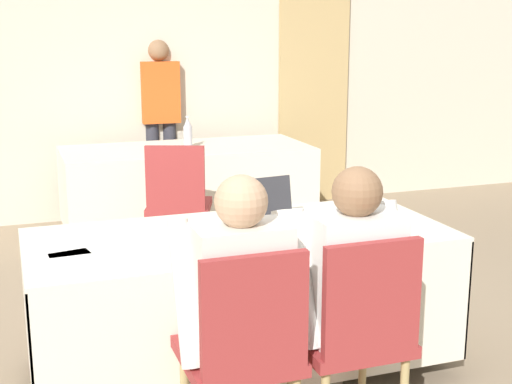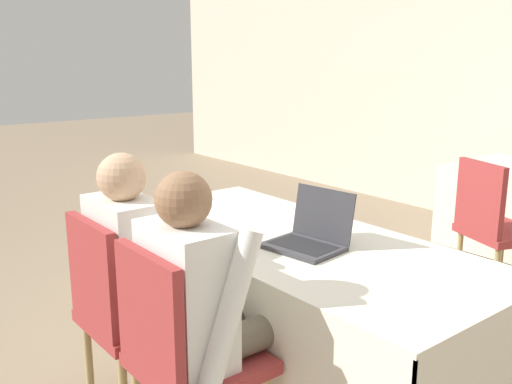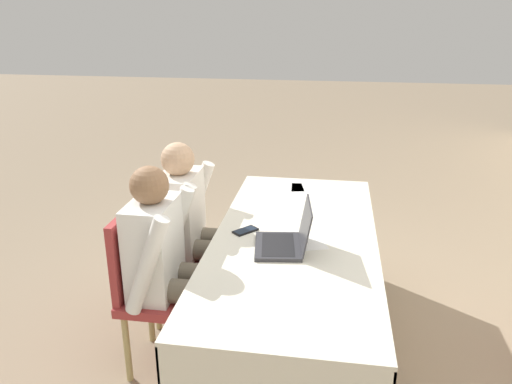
# 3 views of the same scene
# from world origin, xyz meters

# --- Properties ---
(ground_plane) EXTENTS (24.00, 24.00, 0.00)m
(ground_plane) POSITION_xyz_m (0.00, 0.00, 0.00)
(ground_plane) COLOR gray
(conference_table_near) EXTENTS (2.02, 0.89, 0.73)m
(conference_table_near) POSITION_xyz_m (0.00, 0.00, 0.57)
(conference_table_near) COLOR silver
(conference_table_near) RESTS_ON ground_plane
(laptop) EXTENTS (0.35, 0.32, 0.25)m
(laptop) POSITION_xyz_m (0.15, -0.04, 0.78)
(laptop) COLOR #333338
(laptop) RESTS_ON conference_table_near
(cell_phone) EXTENTS (0.15, 0.15, 0.01)m
(cell_phone) POSITION_xyz_m (-0.03, -0.28, 0.74)
(cell_phone) COLOR black
(cell_phone) RESTS_ON conference_table_near
(paper_beside_laptop) EXTENTS (0.23, 0.31, 0.00)m
(paper_beside_laptop) POSITION_xyz_m (-0.80, 0.06, 0.73)
(paper_beside_laptop) COLOR white
(paper_beside_laptop) RESTS_ON conference_table_near
(paper_centre_table) EXTENTS (0.30, 0.35, 0.00)m
(paper_centre_table) POSITION_xyz_m (0.07, 0.02, 0.73)
(paper_centre_table) COLOR white
(paper_centre_table) RESTS_ON conference_table_near
(paper_left_edge) EXTENTS (0.26, 0.33, 0.00)m
(paper_left_edge) POSITION_xyz_m (-0.81, -0.16, 0.73)
(paper_left_edge) COLOR white
(paper_left_edge) RESTS_ON conference_table_near
(chair_near_left) EXTENTS (0.44, 0.44, 0.91)m
(chair_near_left) POSITION_xyz_m (-0.24, -0.75, 0.51)
(chair_near_left) COLOR tan
(chair_near_left) RESTS_ON ground_plane
(chair_near_right) EXTENTS (0.44, 0.44, 0.91)m
(chair_near_right) POSITION_xyz_m (0.24, -0.75, 0.51)
(chair_near_right) COLOR tan
(chair_near_right) RESTS_ON ground_plane
(person_checkered_shirt) EXTENTS (0.50, 0.52, 1.17)m
(person_checkered_shirt) POSITION_xyz_m (-0.24, -0.65, 0.67)
(person_checkered_shirt) COLOR #665B4C
(person_checkered_shirt) RESTS_ON ground_plane
(person_white_shirt) EXTENTS (0.50, 0.52, 1.17)m
(person_white_shirt) POSITION_xyz_m (0.24, -0.65, 0.67)
(person_white_shirt) COLOR #665B4C
(person_white_shirt) RESTS_ON ground_plane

